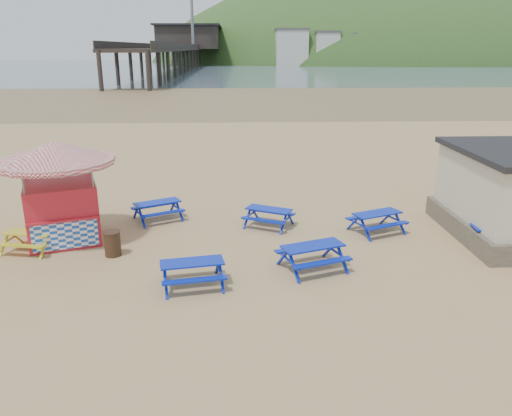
{
  "coord_description": "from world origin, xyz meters",
  "views": [
    {
      "loc": [
        -0.95,
        -15.42,
        6.45
      ],
      "look_at": [
        -0.25,
        1.5,
        1.0
      ],
      "focal_mm": 35.0,
      "sensor_mm": 36.0,
      "label": 1
    }
  ],
  "objects_px": {
    "ice_cream_kiosk": "(58,179)",
    "litter_bin": "(112,243)",
    "picnic_table_blue_a": "(158,211)",
    "picnic_table_blue_b": "(269,218)",
    "picnic_table_yellow": "(30,241)"
  },
  "relations": [
    {
      "from": "picnic_table_blue_b",
      "to": "litter_bin",
      "type": "bearing_deg",
      "value": -127.3
    },
    {
      "from": "picnic_table_blue_a",
      "to": "litter_bin",
      "type": "height_order",
      "value": "litter_bin"
    },
    {
      "from": "picnic_table_blue_a",
      "to": "picnic_table_blue_b",
      "type": "height_order",
      "value": "picnic_table_blue_a"
    },
    {
      "from": "ice_cream_kiosk",
      "to": "litter_bin",
      "type": "relative_size",
      "value": 6.08
    },
    {
      "from": "picnic_table_blue_a",
      "to": "picnic_table_blue_b",
      "type": "bearing_deg",
      "value": -40.23
    },
    {
      "from": "picnic_table_yellow",
      "to": "litter_bin",
      "type": "xyz_separation_m",
      "value": [
        2.83,
        -0.5,
        0.08
      ]
    },
    {
      "from": "picnic_table_blue_b",
      "to": "picnic_table_yellow",
      "type": "relative_size",
      "value": 1.15
    },
    {
      "from": "picnic_table_blue_a",
      "to": "picnic_table_blue_b",
      "type": "relative_size",
      "value": 1.04
    },
    {
      "from": "ice_cream_kiosk",
      "to": "litter_bin",
      "type": "bearing_deg",
      "value": -55.9
    },
    {
      "from": "picnic_table_blue_a",
      "to": "picnic_table_yellow",
      "type": "relative_size",
      "value": 1.2
    },
    {
      "from": "picnic_table_blue_b",
      "to": "picnic_table_yellow",
      "type": "distance_m",
      "value": 8.33
    },
    {
      "from": "picnic_table_blue_b",
      "to": "ice_cream_kiosk",
      "type": "bearing_deg",
      "value": -144.73
    },
    {
      "from": "picnic_table_blue_a",
      "to": "ice_cream_kiosk",
      "type": "bearing_deg",
      "value": -173.39
    },
    {
      "from": "picnic_table_yellow",
      "to": "ice_cream_kiosk",
      "type": "xyz_separation_m",
      "value": [
        0.84,
        0.97,
        1.87
      ]
    },
    {
      "from": "picnic_table_blue_b",
      "to": "litter_bin",
      "type": "relative_size",
      "value": 2.57
    }
  ]
}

